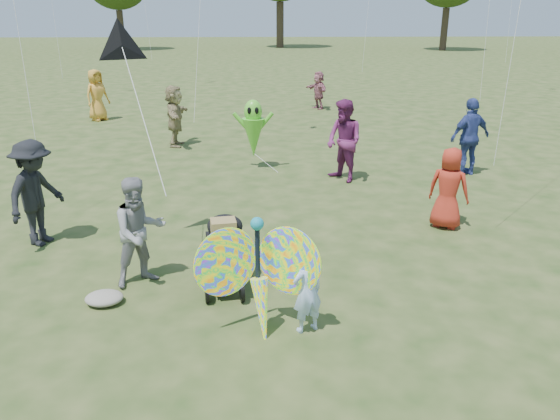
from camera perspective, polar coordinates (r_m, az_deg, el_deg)
The scene contains 15 objects.
ground at distance 6.94m, azimuth 2.21°, elevation -12.87°, with size 160.00×160.00×0.00m, color #51592B.
child_girl at distance 6.75m, azimuth 2.88°, elevation -8.50°, with size 0.40×0.26×1.09m, color #B4D1FF.
adult_man at distance 8.05m, azimuth -14.46°, elevation -2.21°, with size 0.78×0.61×1.61m, color gray.
grey_bag at distance 7.93m, azimuth -17.90°, elevation -8.75°, with size 0.52×0.42×0.17m, color gray.
crowd_a at distance 10.34m, azimuth 17.22°, elevation 2.18°, with size 0.73×0.48×1.50m, color #B12C1C.
crowd_b at distance 10.00m, azimuth -24.19°, elevation 1.61°, with size 1.17×0.67×1.81m, color black.
crowd_c at distance 13.91m, azimuth 19.22°, elevation 7.21°, with size 1.09×0.45×1.86m, color navy.
crowd_d at distance 16.40m, azimuth -10.93°, elevation 9.63°, with size 1.64×0.52×1.77m, color #95855B.
crowd_e at distance 12.73m, azimuth 6.72°, elevation 7.16°, with size 0.92×0.72×1.90m, color #6F255C.
crowd_g at distance 21.09m, azimuth -18.59°, elevation 11.31°, with size 0.89×0.58×1.82m, color gold.
crowd_j at distance 22.57m, azimuth 4.03°, elevation 12.39°, with size 1.39×0.44×1.50m, color #A05B69.
jogging_stroller at distance 7.76m, azimuth -5.79°, elevation -4.07°, with size 0.59×1.09×1.09m.
butterfly_kite at distance 6.64m, azimuth -2.19°, elevation -7.02°, with size 1.74×0.75×1.71m.
delta_kite_rig at distance 8.88m, azimuth -16.19°, elevation 16.08°, with size 1.17×1.57×2.40m.
alien_kite at distance 13.68m, azimuth -2.80°, elevation 8.27°, with size 1.12×0.69×1.74m.
Camera 1 is at (-0.50, -5.80, 3.78)m, focal length 35.00 mm.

